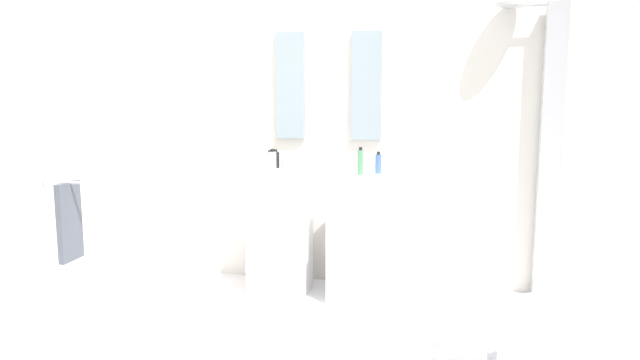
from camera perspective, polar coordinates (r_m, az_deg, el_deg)
rear_partition at (r=4.67m, az=0.87°, el=6.35°), size 4.80×0.10×2.60m
pedestal_sink_left at (r=4.47m, az=-3.70°, el=-4.70°), size 0.42×0.42×1.00m
pedestal_sink_right at (r=4.36m, az=3.63°, el=-5.05°), size 0.42×0.42×1.00m
vanity_mirror_left at (r=4.65m, az=-2.80°, el=8.71°), size 0.22×0.03×0.79m
vanity_mirror_right at (r=4.55m, az=4.31°, el=8.69°), size 0.22×0.03×0.79m
shower_column at (r=4.53m, az=20.35°, el=2.94°), size 0.49×0.24×2.05m
lounge_chair at (r=3.07m, az=15.70°, el=-13.53°), size 1.11×1.11×0.65m
towel_rack at (r=4.20m, az=-22.49°, el=-3.84°), size 0.37×0.22×0.95m
soap_bottle_white at (r=4.48m, az=-4.65°, el=1.84°), size 0.05×0.05×0.13m
soap_bottle_green at (r=4.15m, az=3.76°, el=1.67°), size 0.04×0.04×0.19m
soap_bottle_black at (r=4.50m, az=-4.16°, el=1.90°), size 0.06×0.06×0.13m
soap_bottle_blue at (r=4.22m, az=5.43°, el=1.53°), size 0.04×0.04×0.15m
soap_bottle_clear at (r=4.47m, az=-4.43°, el=1.90°), size 0.06×0.06×0.14m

